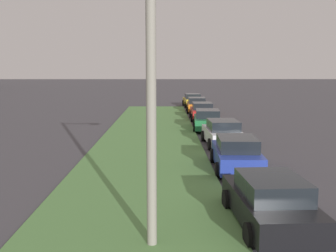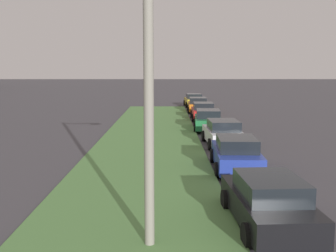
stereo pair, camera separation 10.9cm
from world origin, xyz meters
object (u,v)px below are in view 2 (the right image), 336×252
(parked_car_green, at_px, (208,120))
(parked_car_orange, at_px, (198,105))
(parked_car_blue, at_px, (236,154))
(parked_car_yellow, at_px, (194,100))
(parked_car_red, at_px, (203,111))
(streetlight, at_px, (164,68))
(parked_car_white, at_px, (223,133))
(parked_car_black, at_px, (268,202))

(parked_car_green, xyz_separation_m, parked_car_orange, (11.67, -0.16, 0.00))
(parked_car_blue, distance_m, parked_car_yellow, 28.81)
(parked_car_orange, bearing_deg, parked_car_red, -178.67)
(parked_car_red, relative_size, streetlight, 0.58)
(parked_car_white, xyz_separation_m, parked_car_green, (5.74, 0.27, 0.00))
(parked_car_black, xyz_separation_m, streetlight, (-1.33, 2.88, 3.67))
(parked_car_black, relative_size, parked_car_white, 1.01)
(parked_car_yellow, bearing_deg, parked_car_black, 176.97)
(parked_car_green, bearing_deg, streetlight, 174.44)
(parked_car_white, bearing_deg, parked_car_blue, 175.68)
(parked_car_green, relative_size, parked_car_orange, 1.01)
(parked_car_green, height_order, streetlight, streetlight)
(parked_car_red, relative_size, parked_car_yellow, 0.99)
(streetlight, bearing_deg, parked_car_orange, -5.87)
(parked_car_blue, bearing_deg, streetlight, 160.43)
(parked_car_blue, relative_size, parked_car_white, 1.00)
(parked_car_black, height_order, parked_car_white, same)
(streetlight, bearing_deg, parked_car_black, -65.13)
(parked_car_blue, xyz_separation_m, parked_car_orange, (23.01, -0.09, 0.00))
(parked_car_yellow, bearing_deg, parked_car_green, 176.92)
(parked_car_red, distance_m, streetlight, 25.29)
(parked_car_white, xyz_separation_m, parked_car_orange, (17.41, 0.11, 0.00))
(parked_car_white, height_order, parked_car_red, same)
(parked_car_yellow, bearing_deg, parked_car_white, 177.70)
(parked_car_black, relative_size, parked_car_blue, 1.01)
(parked_car_blue, distance_m, parked_car_red, 17.15)
(parked_car_white, xyz_separation_m, streetlight, (-13.27, 3.26, 3.67))
(parked_car_black, relative_size, parked_car_red, 1.02)
(parked_car_red, bearing_deg, streetlight, 173.54)
(parked_car_blue, relative_size, parked_car_orange, 1.01)
(parked_car_red, height_order, parked_car_orange, same)
(parked_car_red, relative_size, parked_car_orange, 1.00)
(parked_car_black, relative_size, parked_car_orange, 1.01)
(parked_car_white, distance_m, parked_car_green, 5.75)
(parked_car_red, xyz_separation_m, streetlight, (-24.82, 3.16, 3.67))
(parked_car_blue, bearing_deg, parked_car_black, -179.50)
(parked_car_green, relative_size, parked_car_red, 1.02)
(parked_car_white, bearing_deg, parked_car_black, 175.84)
(parked_car_orange, bearing_deg, parked_car_black, -179.27)
(parked_car_black, height_order, parked_car_blue, same)
(parked_car_red, distance_m, parked_car_yellow, 11.66)
(parked_car_black, xyz_separation_m, parked_car_green, (17.69, -0.12, 0.00))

